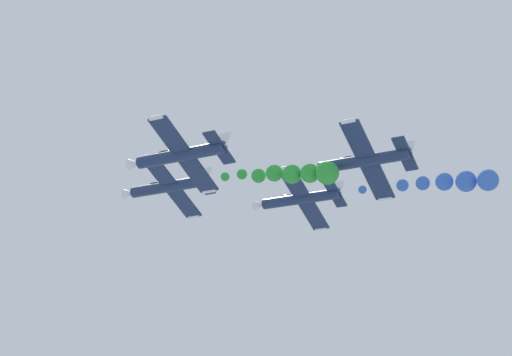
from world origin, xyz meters
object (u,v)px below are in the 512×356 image
Objects in this scene: airplane_lead at (167,187)px; airplane_left_inner at (179,155)px; airplane_right_inner at (299,199)px; airplane_left_outer at (362,161)px.

airplane_left_inner is at bearing -138.96° from airplane_lead.
airplane_left_outer reaches higher than airplane_right_inner.
airplane_right_inner reaches higher than airplane_left_inner.
airplane_left_outer is (-9.43, -11.80, 0.01)m from airplane_right_inner.
airplane_left_outer is at bearing -44.66° from airplane_left_inner.
airplane_left_inner is 1.00× the size of airplane_left_outer.
airplane_left_inner is (-10.50, -9.14, -0.80)m from airplane_lead.
airplane_left_outer is at bearing -86.02° from airplane_lead.
airplane_right_inner reaches higher than airplane_lead.
airplane_left_outer is at bearing -128.63° from airplane_right_inner.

